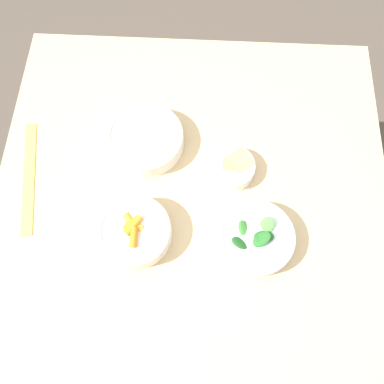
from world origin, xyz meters
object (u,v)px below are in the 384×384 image
Objects in this scene: bowl_carrots at (136,232)px; bowl_beans_hotdog at (146,140)px; ruler at (29,177)px; bowl_greens at (256,238)px; bowl_cookies at (233,168)px.

bowl_carrots reaches higher than bowl_beans_hotdog.
bowl_carrots is 0.54× the size of ruler.
bowl_greens is at bearing -131.41° from bowl_beans_hotdog.
bowl_beans_hotdog is at bearing -69.51° from ruler.
bowl_greens is at bearing -90.07° from bowl_carrots.
bowl_beans_hotdog reaches higher than ruler.
bowl_carrots is at bearing -115.18° from ruler.
bowl_greens is 0.60m from ruler.
bowl_beans_hotdog is 1.69× the size of bowl_cookies.
ruler is at bearing 64.82° from bowl_carrots.
bowl_greens is 0.19m from bowl_cookies.
bowl_carrots is 1.46× the size of bowl_cookies.
bowl_greens is 0.57× the size of ruler.
bowl_carrots is at bearing 179.75° from bowl_beans_hotdog.
bowl_carrots reaches higher than bowl_cookies.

